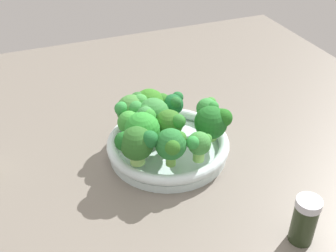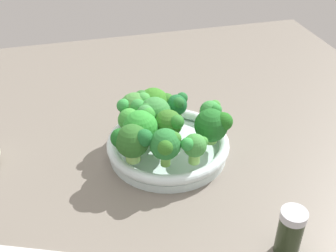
% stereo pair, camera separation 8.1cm
% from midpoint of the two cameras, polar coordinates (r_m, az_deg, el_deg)
% --- Properties ---
extents(ground_plane, '(1.30, 1.30, 0.03)m').
position_cam_midpoint_polar(ground_plane, '(0.83, -4.29, -6.22)').
color(ground_plane, slate).
extents(bowl, '(0.24, 0.24, 0.04)m').
position_cam_midpoint_polar(bowl, '(0.84, -2.77, -2.81)').
color(bowl, silver).
rests_on(bowl, ground_plane).
extents(broccoli_floret_0, '(0.05, 0.05, 0.06)m').
position_cam_midpoint_polar(broccoli_floret_0, '(0.85, 2.73, 2.27)').
color(broccoli_floret_0, '#7BC34D').
rests_on(broccoli_floret_0, bowl).
extents(broccoli_floret_1, '(0.05, 0.05, 0.07)m').
position_cam_midpoint_polar(broccoli_floret_1, '(0.79, -2.74, 0.22)').
color(broccoli_floret_1, '#85BB50').
rests_on(broccoli_floret_1, bowl).
extents(broccoli_floret_2, '(0.05, 0.05, 0.06)m').
position_cam_midpoint_polar(broccoli_floret_2, '(0.81, -7.93, 0.37)').
color(broccoli_floret_2, '#A0D563').
rests_on(broccoli_floret_2, bowl).
extents(broccoli_floret_3, '(0.05, 0.05, 0.06)m').
position_cam_midpoint_polar(broccoli_floret_3, '(0.86, -1.91, 2.86)').
color(broccoli_floret_3, '#9BD861').
rests_on(broccoli_floret_3, bowl).
extents(broccoli_floret_4, '(0.07, 0.07, 0.07)m').
position_cam_midpoint_polar(broccoli_floret_4, '(0.82, -5.19, 1.45)').
color(broccoli_floret_4, '#85C267').
rests_on(broccoli_floret_4, bowl).
extents(broccoli_floret_5, '(0.07, 0.08, 0.07)m').
position_cam_midpoint_polar(broccoli_floret_5, '(0.84, -7.55, 2.16)').
color(broccoli_floret_5, '#9BC96E').
rests_on(broccoli_floret_5, bowl).
extents(broccoli_floret_6, '(0.08, 0.07, 0.08)m').
position_cam_midpoint_polar(broccoli_floret_6, '(0.78, -6.41, -0.45)').
color(broccoli_floret_6, '#83BD5A').
rests_on(broccoli_floret_6, bowl).
extents(broccoli_floret_7, '(0.06, 0.07, 0.07)m').
position_cam_midpoint_polar(broccoli_floret_7, '(0.81, 3.31, 0.53)').
color(broccoli_floret_7, '#83C258').
rests_on(broccoli_floret_7, bowl).
extents(broccoli_floret_8, '(0.04, 0.05, 0.06)m').
position_cam_midpoint_polar(broccoli_floret_8, '(0.75, 1.07, -2.56)').
color(broccoli_floret_8, '#86C85A').
rests_on(broccoli_floret_8, bowl).
extents(broccoli_floret_9, '(0.06, 0.07, 0.07)m').
position_cam_midpoint_polar(broccoli_floret_9, '(0.75, -7.40, -2.40)').
color(broccoli_floret_9, '#8EC262').
rests_on(broccoli_floret_9, bowl).
extents(broccoli_floret_10, '(0.07, 0.09, 0.07)m').
position_cam_midpoint_polar(broccoli_floret_10, '(0.86, -5.21, 2.84)').
color(broccoli_floret_10, '#7EB64D').
rests_on(broccoli_floret_10, bowl).
extents(broccoli_floret_11, '(0.06, 0.06, 0.07)m').
position_cam_midpoint_polar(broccoli_floret_11, '(0.73, -2.68, -2.65)').
color(broccoli_floret_11, '#7BBC4D').
rests_on(broccoli_floret_11, bowl).
extents(pepper_shaker, '(0.04, 0.04, 0.08)m').
position_cam_midpoint_polar(pepper_shaker, '(0.68, 14.75, -12.38)').
color(pepper_shaker, '#26321C').
rests_on(pepper_shaker, ground_plane).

